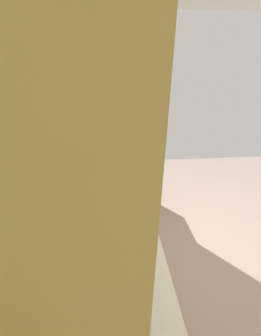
{
  "coord_description": "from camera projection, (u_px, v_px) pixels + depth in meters",
  "views": [
    {
      "loc": [
        -1.39,
        1.18,
        1.97
      ],
      "look_at": [
        -0.26,
        1.09,
        1.42
      ],
      "focal_mm": 20.56,
      "sensor_mm": 36.0,
      "label": 1
    }
  ],
  "objects": [
    {
      "name": "counter_run",
      "position": [
        119.0,
        285.0,
        1.54
      ],
      "size": [
        3.04,
        0.61,
        0.91
      ],
      "color": "#E5CA72",
      "rests_on": "ground_plane"
    },
    {
      "name": "ground_plane",
      "position": [
        223.0,
        267.0,
        2.2
      ],
      "size": [
        6.19,
        6.19,
        0.0
      ],
      "primitive_type": "plane",
      "color": "gray"
    },
    {
      "name": "oven_range",
      "position": [
        116.0,
        176.0,
        3.18
      ],
      "size": [
        0.63,
        0.61,
        1.09
      ],
      "color": "black",
      "rests_on": "ground_plane"
    },
    {
      "name": "microwave",
      "position": [
        113.0,
        167.0,
        2.09
      ],
      "size": [
        0.47,
        0.39,
        0.33
      ],
      "color": "white",
      "rests_on": "counter_run"
    },
    {
      "name": "kettle",
      "position": [
        127.0,
        206.0,
        1.62
      ],
      "size": [
        0.19,
        0.14,
        0.14
      ],
      "color": "red",
      "rests_on": "counter_run"
    },
    {
      "name": "wall_back",
      "position": [
        68.0,
        157.0,
        1.47
      ],
      "size": [
        3.99,
        0.12,
        2.82
      ],
      "primitive_type": "cube",
      "color": "beige",
      "rests_on": "ground_plane"
    },
    {
      "name": "bowl",
      "position": [
        135.0,
        286.0,
        1.04
      ],
      "size": [
        0.12,
        0.12,
        0.05
      ],
      "color": "silver",
      "rests_on": "counter_run"
    },
    {
      "name": "upper_cabinets",
      "position": [
        88.0,
        112.0,
        0.95
      ],
      "size": [
        1.67,
        0.34,
        0.7
      ],
      "color": "#EED075"
    }
  ]
}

